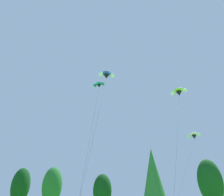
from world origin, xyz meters
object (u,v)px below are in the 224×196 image
object	(u,v)px
parafoil_kite_high_teal	(99,85)
parafoil_kite_mid_lime_white	(179,92)
parafoil_kite_far_blue_white	(106,75)
parafoil_kite_low_white	(194,135)

from	to	relation	value
parafoil_kite_high_teal	parafoil_kite_mid_lime_white	world-z (taller)	parafoil_kite_mid_lime_white
parafoil_kite_far_blue_white	parafoil_kite_high_teal	bearing A→B (deg)	-123.17
parafoil_kite_mid_lime_white	parafoil_kite_high_teal	bearing A→B (deg)	-142.00
parafoil_kite_mid_lime_white	parafoil_kite_low_white	size ratio (longest dim) A/B	1.03
parafoil_kite_high_teal	parafoil_kite_far_blue_white	bearing A→B (deg)	56.83
parafoil_kite_high_teal	parafoil_kite_mid_lime_white	size ratio (longest dim) A/B	0.89
parafoil_kite_far_blue_white	parafoil_kite_low_white	size ratio (longest dim) A/B	1.04
parafoil_kite_high_teal	parafoil_kite_far_blue_white	world-z (taller)	parafoil_kite_far_blue_white
parafoil_kite_far_blue_white	parafoil_kite_mid_lime_white	bearing A→B (deg)	36.03
parafoil_kite_high_teal	parafoil_kite_low_white	size ratio (longest dim) A/B	0.91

